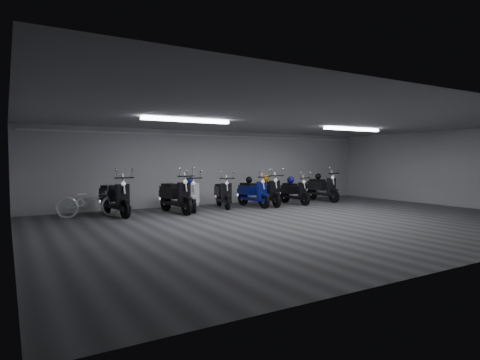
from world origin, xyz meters
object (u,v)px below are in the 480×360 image
helmet_1 (190,181)px  scooter_2 (191,190)px  helmet_2 (265,178)px  scooter_1 (176,190)px  helmet_3 (318,176)px  scooter_7 (295,188)px  scooter_0 (115,192)px  bicycle (90,197)px  scooter_3 (223,189)px  scooter_5 (269,187)px  scooter_8 (323,184)px  scooter_4 (253,188)px  helmet_0 (249,180)px  helmet_4 (291,180)px

helmet_1 → scooter_2: bearing=-106.2°
scooter_2 → helmet_2: 3.10m
scooter_1 → helmet_3: bearing=-3.4°
scooter_1 → scooter_7: size_ratio=1.17×
scooter_0 → bicycle: size_ratio=1.06×
helmet_1 → helmet_3: helmet_3 is taller
scooter_7 → bicycle: size_ratio=0.92×
scooter_3 → helmet_3: scooter_3 is taller
scooter_5 → scooter_8: size_ratio=0.98×
scooter_2 → helmet_1: size_ratio=7.20×
scooter_7 → helmet_3: (1.65, 0.53, 0.38)m
scooter_4 → helmet_0: (-0.03, 0.25, 0.28)m
helmet_2 → scooter_3: bearing=179.6°
scooter_4 → bicycle: scooter_4 is taller
scooter_0 → scooter_7: size_ratio=1.15×
scooter_5 → bicycle: 6.25m
scooter_1 → scooter_3: 1.99m
scooter_5 → helmet_4: (1.14, 0.14, 0.22)m
scooter_0 → scooter_5: bearing=-13.3°
scooter_2 → scooter_5: bearing=13.7°
scooter_7 → scooter_1: bearing=176.7°
scooter_4 → helmet_2: (0.70, 0.26, 0.33)m
helmet_0 → helmet_4: (1.83, -0.12, -0.04)m
helmet_3 → bicycle: bearing=-178.9°
helmet_0 → helmet_4: bearing=-3.6°
helmet_1 → helmet_2: size_ratio=0.93×
scooter_4 → scooter_1: bearing=176.2°
scooter_2 → scooter_5: size_ratio=0.99×
bicycle → helmet_0: 5.56m
helmet_1 → helmet_4: size_ratio=0.94×
scooter_0 → bicycle: scooter_0 is taller
scooter_7 → helmet_1: size_ratio=6.59×
scooter_3 → helmet_4: scooter_3 is taller
scooter_5 → scooter_0: bearing=-174.0°
helmet_2 → helmet_4: helmet_2 is taller
helmet_0 → helmet_3: bearing=2.9°
bicycle → helmet_0: bearing=-82.5°
scooter_1 → scooter_5: size_ratio=1.06×
bicycle → helmet_1: size_ratio=7.20×
helmet_4 → scooter_3: bearing=177.3°
scooter_0 → scooter_5: (5.55, -0.14, -0.03)m
scooter_0 → scooter_3: bearing=-9.8°
scooter_1 → scooter_3: bearing=3.8°
scooter_0 → scooter_1: bearing=-20.6°
scooter_2 → bicycle: scooter_2 is taller
scooter_2 → bicycle: size_ratio=1.00×
helmet_3 → scooter_8: bearing=-88.7°
scooter_5 → helmet_2: (0.03, 0.26, 0.31)m
scooter_2 → bicycle: (-3.20, 0.13, -0.09)m
scooter_8 → helmet_2: scooter_8 is taller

